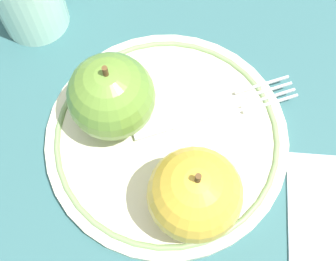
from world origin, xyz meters
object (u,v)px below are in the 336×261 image
object	(u,v)px
fork	(211,111)
plate	(168,141)
apple_red_whole	(195,195)
apple_second_whole	(111,97)

from	to	relation	value
fork	plate	bearing A→B (deg)	-164.67
fork	apple_red_whole	bearing A→B (deg)	-120.27
plate	apple_red_whole	distance (m)	0.09
plate	apple_second_whole	bearing A→B (deg)	136.47
plate	apple_second_whole	distance (m)	0.08
apple_second_whole	plate	bearing A→B (deg)	-43.53
apple_second_whole	fork	world-z (taller)	apple_second_whole
apple_second_whole	fork	size ratio (longest dim) A/B	0.54
plate	fork	xyz separation A→B (m)	(0.05, 0.01, 0.01)
fork	apple_second_whole	bearing A→B (deg)	163.88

